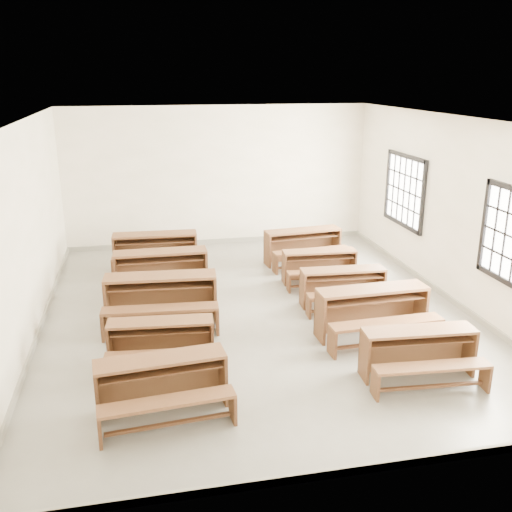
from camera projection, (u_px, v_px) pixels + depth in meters
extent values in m
plane|color=gray|center=(256.00, 312.00, 9.68)|extent=(8.50, 8.50, 0.00)
cube|color=white|center=(256.00, 121.00, 8.71)|extent=(7.00, 8.50, 0.05)
cube|color=white|center=(219.00, 176.00, 13.13)|extent=(7.00, 0.05, 3.20)
cube|color=white|center=(349.00, 331.00, 5.26)|extent=(7.00, 0.05, 3.20)
cube|color=white|center=(29.00, 232.00, 8.52)|extent=(0.05, 8.50, 3.20)
cube|color=white|center=(452.00, 211.00, 9.87)|extent=(0.05, 8.50, 3.20)
cube|color=gray|center=(220.00, 241.00, 13.61)|extent=(7.00, 0.04, 0.10)
cube|color=gray|center=(342.00, 472.00, 5.72)|extent=(7.00, 0.04, 0.10)
cube|color=gray|center=(40.00, 327.00, 8.99)|extent=(0.04, 8.50, 0.10)
cube|color=gray|center=(443.00, 294.00, 10.34)|extent=(0.04, 8.50, 0.10)
cube|color=black|center=(510.00, 284.00, 8.40)|extent=(0.06, 1.62, 0.08)
cube|color=black|center=(484.00, 225.00, 8.92)|extent=(0.06, 0.08, 1.46)
cube|color=white|center=(405.00, 191.00, 11.55)|extent=(0.02, 1.50, 1.30)
cube|color=black|center=(407.00, 156.00, 11.33)|extent=(0.06, 1.62, 0.08)
cube|color=black|center=(402.00, 224.00, 11.75)|extent=(0.06, 1.62, 0.08)
cube|color=black|center=(423.00, 199.00, 10.81)|extent=(0.06, 0.08, 1.46)
cube|color=black|center=(388.00, 184.00, 12.28)|extent=(0.06, 0.08, 1.46)
cube|color=brown|center=(160.00, 359.00, 6.68)|extent=(1.57, 0.52, 0.04)
cube|color=brown|center=(160.00, 378.00, 6.94)|extent=(1.54, 0.18, 0.65)
cube|color=brown|center=(97.00, 395.00, 6.57)|extent=(0.07, 0.39, 0.65)
cube|color=brown|center=(223.00, 376.00, 6.99)|extent=(0.07, 0.39, 0.65)
cube|color=brown|center=(161.00, 370.00, 6.70)|extent=(1.44, 0.42, 0.02)
cube|color=brown|center=(167.00, 402.00, 6.34)|extent=(1.56, 0.41, 0.04)
cube|color=brown|center=(99.00, 429.00, 6.19)|extent=(0.06, 0.27, 0.37)
cube|color=brown|center=(233.00, 406.00, 6.61)|extent=(0.06, 0.27, 0.37)
cube|color=brown|center=(169.00, 424.00, 6.42)|extent=(1.42, 0.18, 0.04)
cube|color=brown|center=(160.00, 322.00, 7.79)|extent=(1.47, 0.49, 0.04)
cube|color=brown|center=(162.00, 338.00, 8.04)|extent=(1.44, 0.17, 0.61)
cube|color=brown|center=(110.00, 346.00, 7.81)|extent=(0.07, 0.36, 0.61)
cube|color=brown|center=(212.00, 340.00, 7.96)|extent=(0.07, 0.36, 0.61)
cube|color=brown|center=(161.00, 331.00, 7.81)|extent=(1.35, 0.39, 0.02)
cube|color=brown|center=(160.00, 354.00, 7.45)|extent=(1.46, 0.38, 0.04)
cube|color=brown|center=(106.00, 370.00, 7.43)|extent=(0.06, 0.25, 0.34)
cube|color=brown|center=(214.00, 364.00, 7.59)|extent=(0.06, 0.25, 0.34)
cube|color=brown|center=(161.00, 373.00, 7.54)|extent=(1.33, 0.16, 0.04)
cube|color=brown|center=(160.00, 276.00, 9.10)|extent=(1.80, 0.58, 0.04)
cube|color=brown|center=(162.00, 295.00, 9.41)|extent=(1.77, 0.18, 0.75)
cube|color=brown|center=(107.00, 302.00, 9.11)|extent=(0.08, 0.45, 0.75)
cube|color=brown|center=(215.00, 297.00, 9.32)|extent=(0.08, 0.45, 0.75)
cube|color=brown|center=(161.00, 286.00, 9.12)|extent=(1.66, 0.46, 0.02)
cube|color=brown|center=(160.00, 309.00, 8.68)|extent=(1.79, 0.45, 0.04)
cube|color=brown|center=(103.00, 326.00, 8.65)|extent=(0.07, 0.31, 0.42)
cube|color=brown|center=(217.00, 320.00, 8.86)|extent=(0.07, 0.31, 0.42)
cube|color=brown|center=(161.00, 329.00, 8.79)|extent=(1.64, 0.18, 0.04)
cube|color=brown|center=(160.00, 252.00, 10.44)|extent=(1.70, 0.44, 0.04)
cube|color=brown|center=(161.00, 268.00, 10.74)|extent=(1.70, 0.05, 0.72)
cube|color=brown|center=(115.00, 275.00, 10.40)|extent=(0.05, 0.43, 0.72)
cube|color=brown|center=(206.00, 269.00, 10.72)|extent=(0.05, 0.43, 0.72)
cube|color=brown|center=(161.00, 260.00, 10.47)|extent=(1.57, 0.33, 0.02)
cube|color=brown|center=(162.00, 278.00, 10.06)|extent=(1.70, 0.31, 0.04)
cube|color=brown|center=(115.00, 293.00, 9.97)|extent=(0.04, 0.30, 0.40)
cube|color=brown|center=(209.00, 286.00, 10.28)|extent=(0.04, 0.30, 0.40)
cube|color=brown|center=(163.00, 295.00, 10.15)|extent=(1.57, 0.06, 0.04)
cube|color=brown|center=(155.00, 234.00, 11.61)|extent=(1.71, 0.51, 0.04)
cube|color=brown|center=(156.00, 249.00, 11.90)|extent=(1.69, 0.13, 0.72)
cube|color=brown|center=(115.00, 254.00, 11.60)|extent=(0.06, 0.43, 0.72)
cube|color=brown|center=(196.00, 250.00, 11.84)|extent=(0.06, 0.43, 0.72)
cube|color=brown|center=(155.00, 242.00, 11.63)|extent=(1.58, 0.40, 0.02)
cube|color=brown|center=(155.00, 257.00, 11.22)|extent=(1.71, 0.38, 0.04)
cube|color=brown|center=(113.00, 270.00, 11.16)|extent=(0.06, 0.30, 0.40)
cube|color=brown|center=(198.00, 265.00, 11.40)|extent=(0.06, 0.30, 0.40)
cube|color=brown|center=(156.00, 272.00, 11.31)|extent=(1.57, 0.13, 0.04)
cube|color=brown|center=(420.00, 330.00, 7.46)|extent=(1.52, 0.48, 0.04)
cube|color=brown|center=(412.00, 348.00, 7.73)|extent=(1.50, 0.14, 0.64)
cube|color=brown|center=(364.00, 357.00, 7.47)|extent=(0.06, 0.38, 0.64)
cube|color=brown|center=(469.00, 350.00, 7.66)|extent=(0.06, 0.38, 0.64)
cube|color=brown|center=(419.00, 340.00, 7.49)|extent=(1.40, 0.38, 0.02)
cube|color=brown|center=(432.00, 367.00, 7.12)|extent=(1.51, 0.37, 0.04)
cube|color=brown|center=(375.00, 384.00, 7.08)|extent=(0.06, 0.26, 0.36)
cube|color=brown|center=(485.00, 376.00, 7.27)|extent=(0.06, 0.26, 0.36)
cube|color=brown|center=(430.00, 386.00, 7.20)|extent=(1.38, 0.14, 0.04)
cube|color=brown|center=(373.00, 289.00, 8.63)|extent=(1.72, 0.48, 0.04)
cube|color=brown|center=(366.00, 308.00, 8.93)|extent=(1.71, 0.10, 0.73)
cube|color=brown|center=(320.00, 318.00, 8.56)|extent=(0.06, 0.43, 0.73)
cube|color=brown|center=(420.00, 308.00, 8.94)|extent=(0.06, 0.43, 0.73)
cube|color=brown|center=(373.00, 299.00, 8.66)|extent=(1.59, 0.37, 0.02)
cube|color=brown|center=(387.00, 323.00, 8.25)|extent=(1.72, 0.36, 0.04)
cube|color=brown|center=(332.00, 343.00, 8.13)|extent=(0.05, 0.30, 0.41)
cube|color=brown|center=(437.00, 331.00, 8.50)|extent=(0.05, 0.30, 0.41)
cube|color=brown|center=(385.00, 343.00, 8.34)|extent=(1.58, 0.11, 0.04)
cube|color=brown|center=(343.00, 270.00, 9.82)|extent=(1.48, 0.44, 0.04)
cube|color=brown|center=(340.00, 284.00, 10.07)|extent=(1.46, 0.11, 0.62)
cube|color=brown|center=(303.00, 290.00, 9.82)|extent=(0.06, 0.37, 0.62)
cube|color=brown|center=(381.00, 285.00, 10.02)|extent=(0.06, 0.37, 0.62)
cube|color=brown|center=(343.00, 277.00, 9.84)|extent=(1.36, 0.34, 0.02)
cube|color=brown|center=(351.00, 294.00, 9.48)|extent=(1.47, 0.33, 0.04)
cube|color=brown|center=(309.00, 307.00, 9.44)|extent=(0.05, 0.26, 0.35)
cube|color=brown|center=(390.00, 302.00, 9.64)|extent=(0.05, 0.26, 0.35)
cube|color=brown|center=(350.00, 309.00, 9.57)|extent=(1.35, 0.12, 0.04)
cube|color=brown|center=(319.00, 251.00, 10.92)|extent=(1.42, 0.43, 0.04)
cube|color=brown|center=(317.00, 264.00, 11.16)|extent=(1.41, 0.12, 0.60)
cube|color=brown|center=(284.00, 269.00, 10.92)|extent=(0.06, 0.35, 0.60)
cube|color=brown|center=(353.00, 265.00, 11.11)|extent=(0.06, 0.35, 0.60)
cube|color=brown|center=(319.00, 258.00, 10.94)|extent=(1.31, 0.34, 0.02)
cube|color=brown|center=(325.00, 272.00, 10.59)|extent=(1.42, 0.33, 0.04)
cube|color=brown|center=(289.00, 283.00, 10.55)|extent=(0.05, 0.25, 0.33)
cube|color=brown|center=(360.00, 279.00, 10.74)|extent=(0.05, 0.25, 0.33)
cube|color=brown|center=(324.00, 285.00, 10.67)|extent=(1.30, 0.12, 0.04)
cube|color=brown|center=(303.00, 230.00, 12.02)|extent=(1.65, 0.56, 0.04)
cube|color=brown|center=(299.00, 244.00, 12.30)|extent=(1.61, 0.20, 0.69)
cube|color=brown|center=(267.00, 250.00, 11.91)|extent=(0.08, 0.41, 0.69)
cube|color=brown|center=(336.00, 244.00, 12.36)|extent=(0.08, 0.41, 0.69)
cube|color=brown|center=(303.00, 237.00, 12.05)|extent=(1.52, 0.45, 0.02)
cube|color=brown|center=(312.00, 251.00, 11.66)|extent=(1.64, 0.44, 0.04)
cube|color=brown|center=(275.00, 264.00, 11.51)|extent=(0.07, 0.29, 0.38)
cube|color=brown|center=(346.00, 257.00, 11.95)|extent=(0.07, 0.29, 0.38)
cube|color=brown|center=(311.00, 265.00, 11.76)|extent=(1.49, 0.20, 0.04)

